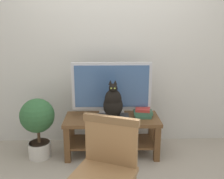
{
  "coord_description": "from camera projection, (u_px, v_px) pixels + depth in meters",
  "views": [
    {
      "loc": [
        -0.09,
        -2.32,
        1.57
      ],
      "look_at": [
        -0.01,
        0.54,
        0.85
      ],
      "focal_mm": 40.27,
      "sensor_mm": 36.0,
      "label": 1
    }
  ],
  "objects": [
    {
      "name": "wooden_chair",
      "position": [
        105.0,
        165.0,
        1.96
      ],
      "size": [
        0.61,
        0.61,
        0.88
      ],
      "color": "olive",
      "rests_on": "ground"
    },
    {
      "name": "tv_stand",
      "position": [
        112.0,
        128.0,
        3.12
      ],
      "size": [
        1.16,
        0.5,
        0.48
      ],
      "color": "brown",
      "rests_on": "ground"
    },
    {
      "name": "tv",
      "position": [
        112.0,
        88.0,
        3.07
      ],
      "size": [
        0.97,
        0.2,
        0.67
      ],
      "color": "#B7B7BC",
      "rests_on": "tv_stand"
    },
    {
      "name": "back_wall",
      "position": [
        112.0,
        39.0,
        3.3
      ],
      "size": [
        7.0,
        0.12,
        2.8
      ],
      "primitive_type": "cube",
      "color": "beige",
      "rests_on": "ground"
    },
    {
      "name": "potted_plant",
      "position": [
        38.0,
        122.0,
        3.0
      ],
      "size": [
        0.41,
        0.41,
        0.74
      ],
      "color": "beige",
      "rests_on": "ground"
    },
    {
      "name": "book_stack",
      "position": [
        143.0,
        113.0,
        3.09
      ],
      "size": [
        0.23,
        0.19,
        0.11
      ],
      "color": "#38664C",
      "rests_on": "tv_stand"
    },
    {
      "name": "cat",
      "position": [
        113.0,
        103.0,
        2.91
      ],
      "size": [
        0.23,
        0.31,
        0.45
      ],
      "color": "black",
      "rests_on": "media_box"
    },
    {
      "name": "media_box",
      "position": [
        113.0,
        119.0,
        2.97
      ],
      "size": [
        0.38,
        0.28,
        0.05
      ],
      "color": "#2D2D30",
      "rests_on": "tv_stand"
    }
  ]
}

